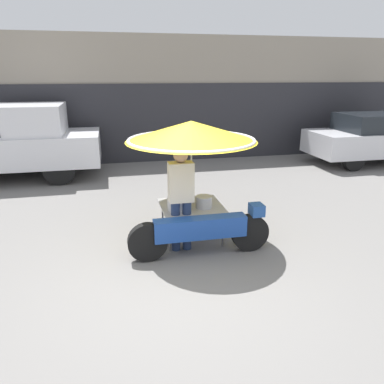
{
  "coord_description": "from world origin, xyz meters",
  "views": [
    {
      "loc": [
        -0.8,
        -4.53,
        2.72
      ],
      "look_at": [
        0.47,
        1.17,
        0.85
      ],
      "focal_mm": 35.0,
      "sensor_mm": 36.0,
      "label": 1
    }
  ],
  "objects_px": {
    "vendor_motorcycle_cart": "(192,148)",
    "vendor_person": "(181,194)",
    "pickup_truck": "(4,144)",
    "parked_car": "(378,138)"
  },
  "relations": [
    {
      "from": "vendor_motorcycle_cart",
      "to": "vendor_person",
      "type": "height_order",
      "value": "vendor_motorcycle_cart"
    },
    {
      "from": "vendor_motorcycle_cart",
      "to": "pickup_truck",
      "type": "xyz_separation_m",
      "value": [
        -3.95,
        4.79,
        -0.64
      ]
    },
    {
      "from": "parked_car",
      "to": "pickup_truck",
      "type": "distance_m",
      "value": 10.82
    },
    {
      "from": "vendor_motorcycle_cart",
      "to": "vendor_person",
      "type": "bearing_deg",
      "value": -129.32
    },
    {
      "from": "pickup_truck",
      "to": "parked_car",
      "type": "bearing_deg",
      "value": -2.33
    },
    {
      "from": "vendor_person",
      "to": "pickup_truck",
      "type": "relative_size",
      "value": 0.32
    },
    {
      "from": "pickup_truck",
      "to": "vendor_person",
      "type": "bearing_deg",
      "value": -53.94
    },
    {
      "from": "vendor_motorcycle_cart",
      "to": "vendor_person",
      "type": "xyz_separation_m",
      "value": [
        -0.25,
        -0.3,
        -0.65
      ]
    },
    {
      "from": "parked_car",
      "to": "vendor_motorcycle_cart",
      "type": "bearing_deg",
      "value": -147.64
    },
    {
      "from": "vendor_person",
      "to": "pickup_truck",
      "type": "distance_m",
      "value": 6.3
    }
  ]
}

